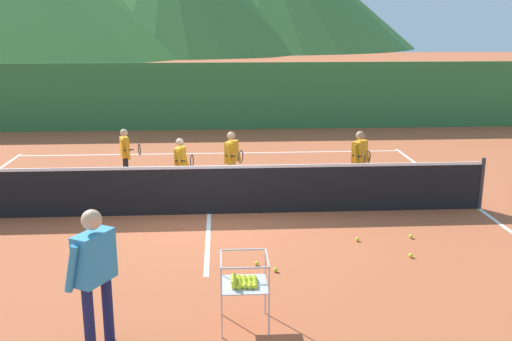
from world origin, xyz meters
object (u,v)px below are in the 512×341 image
(student_0, at_px, (126,151))
(student_3, at_px, (360,156))
(student_1, at_px, (181,161))
(instructor, at_px, (95,267))
(tennis_ball_7, at_px, (411,255))
(tennis_net, at_px, (209,189))
(ball_cart, at_px, (243,282))
(tennis_ball_0, at_px, (411,236))
(tennis_ball_5, at_px, (357,239))
(tennis_ball_1, at_px, (275,270))
(tennis_ball_3, at_px, (225,286))
(student_2, at_px, (232,156))
(tennis_ball_2, at_px, (257,263))

(student_0, xyz_separation_m, student_3, (5.20, -1.11, 0.06))
(student_1, distance_m, student_3, 3.87)
(instructor, relative_size, tennis_ball_7, 24.64)
(tennis_net, distance_m, ball_cart, 4.39)
(student_0, distance_m, tennis_ball_0, 6.77)
(student_3, height_order, tennis_ball_5, student_3)
(ball_cart, distance_m, tennis_ball_5, 3.47)
(tennis_ball_1, xyz_separation_m, tennis_ball_5, (1.52, 1.17, 0.00))
(student_1, xyz_separation_m, ball_cart, (1.10, -5.66, -0.17))
(tennis_ball_3, bearing_deg, student_1, 100.81)
(student_0, xyz_separation_m, student_2, (2.43, -0.85, 0.04))
(tennis_ball_3, bearing_deg, tennis_ball_5, 35.93)
(instructor, xyz_separation_m, tennis_ball_2, (1.96, 2.21, -0.97))
(student_2, bearing_deg, tennis_ball_2, -86.00)
(student_2, bearing_deg, ball_cart, -89.95)
(student_3, distance_m, tennis_ball_7, 3.74)
(tennis_ball_1, bearing_deg, tennis_net, 110.39)
(tennis_ball_5, distance_m, tennis_ball_7, 1.02)
(ball_cart, relative_size, tennis_ball_3, 13.22)
(student_2, height_order, tennis_ball_2, student_2)
(tennis_ball_0, height_order, tennis_ball_5, same)
(tennis_ball_5, bearing_deg, tennis_net, 147.55)
(tennis_ball_0, height_order, tennis_ball_1, same)
(student_1, relative_size, student_2, 0.94)
(tennis_ball_0, distance_m, tennis_ball_3, 3.70)
(student_0, height_order, ball_cart, student_0)
(student_1, height_order, student_3, student_3)
(student_3, relative_size, tennis_ball_5, 20.20)
(tennis_ball_7, bearing_deg, tennis_ball_5, 132.55)
(student_2, distance_m, tennis_ball_1, 4.43)
(student_0, relative_size, tennis_ball_5, 18.81)
(student_1, bearing_deg, tennis_ball_0, -34.52)
(student_2, height_order, tennis_ball_1, student_2)
(tennis_ball_5, bearing_deg, tennis_ball_3, -144.07)
(tennis_ball_2, bearing_deg, student_1, 109.76)
(ball_cart, bearing_deg, student_2, 90.05)
(student_3, distance_m, tennis_ball_0, 2.94)
(tennis_net, distance_m, tennis_ball_2, 2.70)
(instructor, distance_m, student_2, 6.50)
(student_1, relative_size, tennis_ball_7, 18.52)
(tennis_ball_2, xyz_separation_m, tennis_ball_5, (1.79, 0.91, 0.00))
(student_2, bearing_deg, student_0, 160.63)
(student_3, xyz_separation_m, tennis_ball_0, (0.27, -2.81, -0.79))
(instructor, height_order, tennis_ball_7, instructor)
(tennis_ball_0, bearing_deg, ball_cart, -137.16)
(tennis_ball_0, bearing_deg, tennis_ball_7, -108.25)
(ball_cart, xyz_separation_m, tennis_ball_0, (3.03, 2.81, -0.55))
(tennis_net, height_order, tennis_ball_1, tennis_net)
(student_2, bearing_deg, tennis_ball_1, -82.74)
(tennis_net, relative_size, tennis_ball_2, 161.04)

